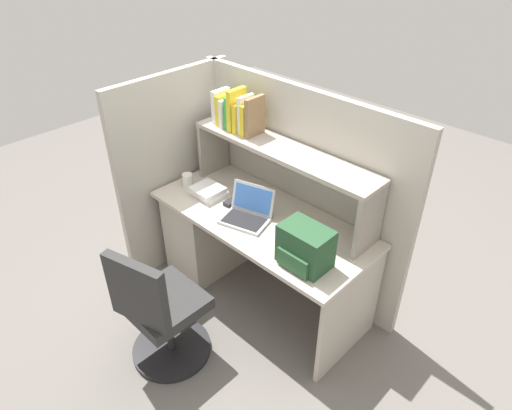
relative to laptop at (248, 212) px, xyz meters
The scene contains 12 objects.
ground_plane 0.79m from the laptop, 57.54° to the left, with size 8.00×8.00×0.00m, color slate.
desk 0.51m from the laptop, 167.11° to the left, with size 1.60×0.70×0.73m.
cubicle_partition_rear 0.46m from the laptop, 83.83° to the left, with size 1.84×0.05×1.55m, color #B2ADA0.
cubicle_partition_left 0.80m from the laptop, behind, with size 0.05×1.06×1.55m, color #B2ADA0.
overhead_hutch 0.41m from the laptop, 79.90° to the left, with size 1.44×0.28×0.45m.
reference_books_on_shelf 0.70m from the laptop, 143.68° to the left, with size 0.37×0.18×0.29m.
laptop is the anchor object (origin of this frame).
backpack 0.57m from the laptop, ahead, with size 0.30×0.23×0.25m.
computer_mouse 0.22m from the laptop, 169.37° to the left, with size 0.06×0.10×0.03m, color #262628.
paper_cup 0.61m from the laptop, behind, with size 0.08×0.08×0.11m, color white.
desk_book_stack 0.42m from the laptop, behind, with size 0.24×0.20×0.07m.
office_chair 0.87m from the laptop, 89.66° to the right, with size 0.52×0.53×0.93m.
Camera 1 is at (1.76, -1.86, 2.55)m, focal length 32.34 mm.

